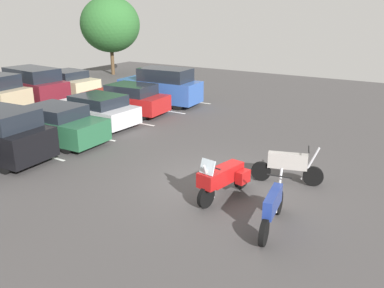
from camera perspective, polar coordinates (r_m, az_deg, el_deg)
ground at (r=12.60m, az=3.40°, el=-5.79°), size 44.00×44.00×0.10m
motorcycle_touring at (r=11.41m, az=4.38°, el=-4.70°), size 2.29×1.01×1.37m
motorcycle_second at (r=10.13m, az=11.28°, el=-8.73°), size 2.25×0.63×1.26m
motorcycle_third at (r=12.73m, az=13.34°, el=-3.01°), size 0.85×2.12×1.25m
parking_stripes at (r=16.88m, az=-22.88°, el=-0.66°), size 21.33×4.77×0.01m
car_green at (r=17.18m, az=-19.02°, el=2.67°), size 2.00×4.67×1.52m
car_silver at (r=19.16m, az=-13.61°, el=4.64°), size 2.08×4.34×1.43m
car_red at (r=20.99m, az=-9.18°, el=6.27°), size 2.09×4.50×1.53m
car_blue at (r=22.82m, az=-4.36°, el=8.05°), size 2.05×4.70×2.04m
car_far_maroon at (r=24.98m, az=-21.65°, el=7.69°), size 2.39×4.83×1.98m
car_far_champagne at (r=26.84m, az=-17.41°, el=8.28°), size 2.32×4.81×1.50m
tree_center_right at (r=33.89m, az=-11.45°, el=16.18°), size 4.66×4.66×6.10m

